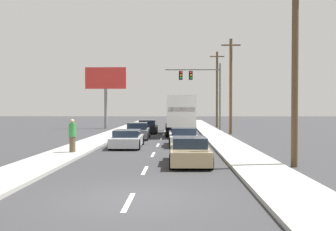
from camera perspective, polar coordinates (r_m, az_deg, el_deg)
name	(u,v)px	position (r m, az deg, el deg)	size (l,w,h in m)	color
ground_plane	(164,134)	(35.30, -0.68, -2.87)	(140.00, 140.00, 0.00)	#333335
sidewalk_right	(219,138)	(30.47, 7.83, -3.41)	(2.29, 80.00, 0.14)	#9E9E99
sidewalk_left	(105,137)	(30.87, -9.78, -3.36)	(2.29, 80.00, 0.14)	#9E9E99
lane_markings	(162,136)	(32.44, -0.87, -3.23)	(0.14, 57.00, 0.01)	silver
car_black	(148,127)	(36.27, -3.18, -1.82)	(1.94, 4.14, 1.30)	black
car_gray	(138,131)	(29.98, -4.67, -2.46)	(1.94, 4.50, 1.32)	slate
car_silver	(127,139)	(23.71, -6.31, -3.63)	(1.97, 4.37, 1.12)	#B7BABF
box_truck	(180,113)	(33.43, 1.83, 0.40)	(2.75, 8.57, 3.55)	white
car_white	(183,138)	(24.42, 2.35, -3.43)	(2.00, 4.17, 1.21)	white
car_tan	(190,152)	(16.68, 3.35, -5.61)	(1.85, 4.13, 1.21)	tan
traffic_signal_mast	(198,82)	(41.27, 4.67, 5.22)	(6.20, 0.69, 7.44)	#595B56
utility_pole_near	(295,60)	(16.71, 19.04, 8.18)	(1.80, 0.28, 8.88)	brown
utility_pole_mid	(231,85)	(35.60, 9.68, 4.65)	(1.80, 0.28, 9.05)	brown
utility_pole_far	(217,89)	(47.14, 7.59, 4.15)	(1.80, 0.28, 9.58)	brown
roadside_billboard	(106,84)	(44.80, -9.62, 4.81)	(4.90, 0.36, 7.33)	slate
pedestrian_near_corner	(72,136)	(20.51, -14.57, -3.02)	(0.38, 0.38, 1.78)	brown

